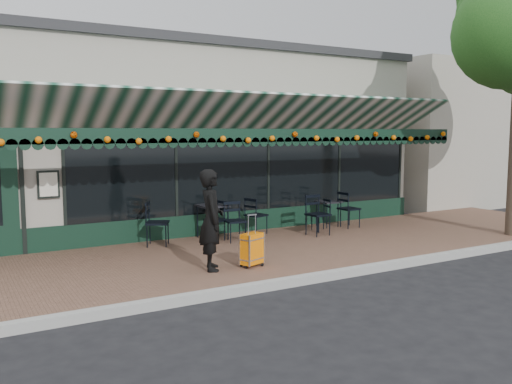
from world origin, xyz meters
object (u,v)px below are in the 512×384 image
chair_b_front (235,222)px  woman (211,220)px  chair_a_left (321,215)px  chair_b_right (256,215)px  suitcase (252,249)px  chair_b_left (216,220)px  chair_a_front (318,215)px  cafe_table_a (329,204)px  cafe_table_b (213,208)px  chair_solo (158,223)px  chair_a_right (349,209)px

chair_b_front → woman: bearing=-121.7°
chair_a_left → chair_b_right: chair_b_right is taller
suitcase → chair_b_right: (1.61, 2.64, 0.13)m
chair_b_left → woman: bearing=-41.0°
chair_a_left → chair_a_front: 0.57m
cafe_table_a → chair_a_left: chair_a_left is taller
woman → suitcase: size_ratio=1.88×
cafe_table_a → cafe_table_b: (-3.21, 0.07, 0.11)m
cafe_table_a → chair_a_front: chair_a_front is taller
chair_b_right → chair_solo: (-2.44, -0.09, 0.04)m
woman → chair_a_left: woman is taller
cafe_table_a → chair_b_front: chair_b_front is taller
cafe_table_b → chair_a_right: bearing=-7.1°
woman → chair_b_left: size_ratio=2.00×
cafe_table_b → chair_b_right: chair_b_right is taller
suitcase → woman: bearing=146.0°
cafe_table_a → chair_a_right: (0.35, -0.37, -0.12)m
cafe_table_b → chair_solo: size_ratio=0.80×
cafe_table_b → chair_b_front: 0.68m
chair_solo → cafe_table_b: bearing=-55.8°
chair_a_right → chair_b_front: bearing=90.1°
woman → chair_a_left: bearing=-42.9°
suitcase → chair_b_right: 3.10m
suitcase → chair_b_left: bearing=57.6°
chair_solo → chair_a_front: bearing=-74.0°
suitcase → chair_solo: chair_solo is taller
cafe_table_b → chair_b_right: (1.09, -0.06, -0.25)m
cafe_table_a → cafe_table_b: size_ratio=0.84×
chair_a_front → chair_b_left: chair_a_front is taller
chair_a_left → chair_b_front: size_ratio=0.89×
cafe_table_b → chair_b_right: bearing=-3.2°
suitcase → chair_solo: (-0.83, 2.55, 0.16)m
chair_a_left → chair_b_front: bearing=-78.9°
cafe_table_a → chair_solo: chair_solo is taller
chair_a_right → chair_solo: chair_solo is taller
chair_b_left → chair_b_right: bearing=85.8°
chair_a_front → chair_b_front: size_ratio=1.08×
suitcase → cafe_table_b: suitcase is taller
cafe_table_b → chair_b_front: bearing=-65.1°
cafe_table_a → chair_a_front: size_ratio=0.68×
chair_a_left → suitcase: bearing=-45.9°
woman → chair_b_right: (2.33, 2.48, -0.44)m
chair_a_front → chair_solo: bearing=164.4°
suitcase → chair_b_front: bearing=48.7°
cafe_table_a → suitcase: bearing=-144.8°
woman → chair_solo: (-0.12, 2.39, -0.40)m
woman → chair_a_front: size_ratio=1.85×
chair_b_right → chair_b_front: same height
woman → chair_a_left: (3.88, 2.04, -0.48)m
woman → chair_a_front: woman is taller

